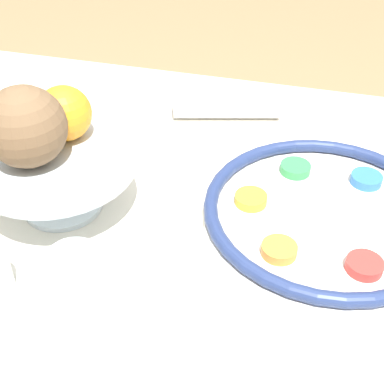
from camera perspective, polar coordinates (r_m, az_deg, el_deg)
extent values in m
cube|color=silver|center=(1.07, -1.77, -16.07)|extent=(1.21, 0.83, 0.72)
cylinder|color=white|center=(0.79, 13.98, -2.71)|extent=(0.35, 0.35, 0.01)
torus|color=navy|center=(0.78, 14.15, -1.88)|extent=(0.35, 0.35, 0.02)
cylinder|color=gold|center=(0.78, 6.30, -0.76)|extent=(0.05, 0.05, 0.01)
cylinder|color=orange|center=(0.71, 9.27, -6.10)|extent=(0.05, 0.05, 0.01)
cylinder|color=red|center=(0.71, 17.91, -7.47)|extent=(0.05, 0.05, 0.01)
cylinder|color=#2D6BB7|center=(0.86, 18.10, 1.32)|extent=(0.05, 0.05, 0.01)
cylinder|color=#33934C|center=(0.85, 10.96, 2.50)|extent=(0.05, 0.05, 0.01)
cylinder|color=silver|center=(0.81, -13.55, -1.30)|extent=(0.12, 0.12, 0.01)
cylinder|color=silver|center=(0.79, -13.94, 0.73)|extent=(0.03, 0.03, 0.06)
cylinder|color=silver|center=(0.76, -14.47, 3.54)|extent=(0.23, 0.23, 0.03)
sphere|color=orange|center=(0.75, -13.50, 8.16)|extent=(0.08, 0.08, 0.08)
sphere|color=brown|center=(0.71, -17.35, 6.65)|extent=(0.11, 0.11, 0.11)
cylinder|color=beige|center=(1.00, -17.54, 6.24)|extent=(0.16, 0.16, 0.01)
cube|color=#D1B784|center=(0.99, -17.65, 6.73)|extent=(0.10, 0.10, 0.01)
cylinder|color=white|center=(0.99, 3.74, 9.26)|extent=(0.20, 0.10, 0.05)
cylinder|color=silver|center=(0.67, -12.32, -8.54)|extent=(0.06, 0.06, 0.06)
cylinder|color=silver|center=(0.65, -4.45, -9.16)|extent=(0.06, 0.06, 0.06)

